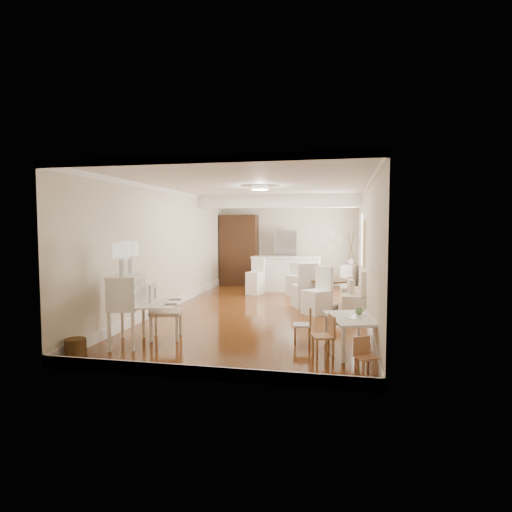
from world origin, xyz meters
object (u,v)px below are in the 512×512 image
(gustavian_armchair, at_px, (166,311))
(bar_stool_right, at_px, (294,279))
(kids_chair_b, at_px, (302,324))
(bar_stool_left, at_px, (255,277))
(fridge, at_px, (297,258))
(wicker_basket, at_px, (76,349))
(kids_table, at_px, (352,335))
(breakfast_counter, at_px, (286,274))
(kids_chair_a, at_px, (323,336))
(kids_chair_c, at_px, (366,357))
(pantry_cabinet, at_px, (239,250))
(slip_chair_near, at_px, (317,290))
(secretary_bureau, at_px, (127,309))
(slip_chair_far, at_px, (305,285))
(dining_table, at_px, (329,294))
(sideboard, at_px, (351,277))

(gustavian_armchair, relative_size, bar_stool_right, 1.06)
(kids_chair_b, relative_size, bar_stool_left, 0.61)
(fridge, bearing_deg, wicker_basket, -105.98)
(kids_table, distance_m, breakfast_counter, 6.26)
(gustavian_armchair, bearing_deg, kids_table, -106.54)
(kids_chair_a, relative_size, kids_chair_b, 1.02)
(kids_chair_c, distance_m, pantry_cabinet, 8.94)
(breakfast_counter, bearing_deg, kids_table, -73.26)
(wicker_basket, distance_m, kids_chair_a, 3.63)
(wicker_basket, height_order, slip_chair_near, slip_chair_near)
(secretary_bureau, height_order, fridge, fridge)
(slip_chair_near, bearing_deg, kids_chair_c, -32.56)
(wicker_basket, bearing_deg, breakfast_counter, 73.27)
(secretary_bureau, distance_m, kids_chair_c, 3.85)
(slip_chair_far, distance_m, fridge, 3.58)
(dining_table, relative_size, pantry_cabinet, 0.43)
(wicker_basket, relative_size, slip_chair_far, 0.28)
(wicker_basket, height_order, bar_stool_right, bar_stool_right)
(dining_table, height_order, breakfast_counter, breakfast_counter)
(kids_chair_a, relative_size, sideboard, 0.79)
(secretary_bureau, relative_size, kids_table, 1.06)
(pantry_cabinet, bearing_deg, kids_table, -63.65)
(wicker_basket, distance_m, kids_table, 4.12)
(kids_chair_c, bearing_deg, kids_table, 69.04)
(kids_chair_a, bearing_deg, kids_chair_c, 21.18)
(secretary_bureau, bearing_deg, dining_table, 36.11)
(breakfast_counter, height_order, bar_stool_left, breakfast_counter)
(secretary_bureau, relative_size, slip_chair_far, 1.08)
(kids_table, bearing_deg, fridge, 102.81)
(kids_table, relative_size, slip_chair_far, 1.02)
(kids_chair_c, relative_size, slip_chair_near, 0.48)
(wicker_basket, height_order, pantry_cabinet, pantry_cabinet)
(slip_chair_near, height_order, slip_chair_far, slip_chair_far)
(kids_chair_c, distance_m, fridge, 8.29)
(sideboard, bearing_deg, kids_chair_a, -73.06)
(gustavian_armchair, height_order, kids_chair_a, gustavian_armchair)
(wicker_basket, distance_m, slip_chair_far, 5.53)
(slip_chair_near, bearing_deg, sideboard, 123.05)
(kids_table, xyz_separation_m, sideboard, (0.10, 6.64, 0.11))
(secretary_bureau, bearing_deg, kids_table, -10.36)
(dining_table, distance_m, bar_stool_right, 1.89)
(bar_stool_left, distance_m, pantry_cabinet, 2.19)
(kids_chair_b, relative_size, slip_chair_far, 0.58)
(breakfast_counter, height_order, bar_stool_right, breakfast_counter)
(kids_chair_b, bearing_deg, wicker_basket, -69.81)
(kids_table, bearing_deg, bar_stool_right, 105.83)
(kids_table, distance_m, slip_chair_far, 3.67)
(bar_stool_right, bearing_deg, dining_table, -40.27)
(kids_chair_c, relative_size, sideboard, 0.63)
(kids_table, relative_size, kids_chair_a, 1.72)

